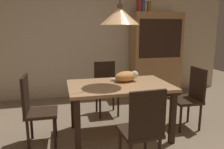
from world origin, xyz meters
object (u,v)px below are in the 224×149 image
at_px(chair_right_side, 191,95).
at_px(book_brown_thick, 147,7).
at_px(chair_left_side, 35,107).
at_px(chair_far_back, 106,85).
at_px(hutch_bookcase, 155,56).
at_px(chair_near_front, 143,127).
at_px(pendant_lamp, 120,16).
at_px(dining_table, 119,91).
at_px(book_blue_wide, 141,6).
at_px(cat_sleeping, 127,76).
at_px(book_yellow_short, 144,8).
at_px(book_red_tall, 139,5).

relative_size(chair_right_side, book_brown_thick, 3.88).
distance_m(chair_left_side, chair_far_back, 1.43).
distance_m(chair_right_side, hutch_bookcase, 1.79).
distance_m(chair_near_front, pendant_lamp, 1.45).
height_order(dining_table, book_blue_wide, book_blue_wide).
relative_size(cat_sleeping, hutch_bookcase, 0.22).
bearing_deg(book_yellow_short, hutch_bookcase, -0.28).
bearing_deg(chair_far_back, hutch_bookcase, 32.81).
bearing_deg(chair_near_front, cat_sleeping, 82.11).
relative_size(chair_left_side, hutch_bookcase, 0.50).
height_order(hutch_bookcase, book_blue_wide, book_blue_wide).
xyz_separation_m(chair_left_side, book_yellow_short, (2.16, 1.74, 1.43)).
distance_m(dining_table, chair_left_side, 1.14).
bearing_deg(dining_table, book_yellow_short, 59.39).
bearing_deg(book_red_tall, book_brown_thick, 0.00).
distance_m(dining_table, cat_sleeping, 0.27).
height_order(book_blue_wide, book_brown_thick, book_blue_wide).
distance_m(chair_far_back, pendant_lamp, 1.45).
bearing_deg(book_red_tall, cat_sleeping, -115.24).
xyz_separation_m(dining_table, cat_sleeping, (0.15, 0.14, 0.18)).
relative_size(chair_right_side, pendant_lamp, 0.72).
bearing_deg(book_yellow_short, book_brown_thick, 0.00).
bearing_deg(cat_sleeping, chair_left_side, -173.95).
distance_m(book_blue_wide, book_brown_thick, 0.13).
bearing_deg(pendant_lamp, chair_right_side, -0.09).
xyz_separation_m(chair_left_side, hutch_bookcase, (2.46, 1.74, 0.38)).
height_order(chair_far_back, chair_near_front, same).
xyz_separation_m(chair_right_side, hutch_bookcase, (0.20, 1.74, 0.38)).
bearing_deg(dining_table, book_brown_thick, 57.73).
bearing_deg(cat_sleeping, book_red_tall, 64.76).
relative_size(chair_far_back, book_blue_wide, 3.88).
bearing_deg(book_blue_wide, pendant_lamp, -119.00).
xyz_separation_m(chair_near_front, hutch_bookcase, (1.33, 2.62, 0.38)).
bearing_deg(cat_sleeping, hutch_bookcase, 53.48).
distance_m(chair_near_front, book_red_tall, 3.14).
bearing_deg(chair_right_side, chair_near_front, -142.04).
distance_m(chair_left_side, book_yellow_short, 3.12).
bearing_deg(chair_near_front, chair_far_back, 90.20).
relative_size(pendant_lamp, hutch_bookcase, 0.70).
bearing_deg(book_yellow_short, pendant_lamp, -120.61).
distance_m(dining_table, book_blue_wide, 2.39).
xyz_separation_m(chair_right_side, book_brown_thick, (-0.03, 1.74, 1.45)).
distance_m(book_red_tall, book_brown_thick, 0.20).
bearing_deg(chair_left_side, chair_near_front, -37.82).
bearing_deg(dining_table, chair_near_front, -89.68).
height_order(dining_table, chair_far_back, chair_far_back).
xyz_separation_m(chair_right_side, book_blue_wide, (-0.16, 1.74, 1.46)).
bearing_deg(chair_left_side, cat_sleeping, 6.05).
relative_size(pendant_lamp, book_brown_thick, 5.42).
xyz_separation_m(book_red_tall, book_blue_wide, (0.06, 0.00, -0.02)).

